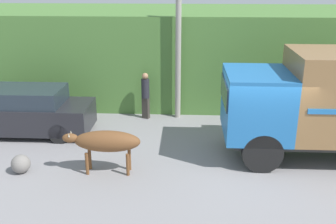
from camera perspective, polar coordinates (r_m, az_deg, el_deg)
The scene contains 8 objects.
ground_plane at distance 11.80m, azimuth 13.08°, elevation -7.41°, with size 60.00×60.00×0.00m, color gray.
hillside_embankment at distance 17.93m, azimuth 9.76°, elevation 8.49°, with size 32.00×6.13×3.74m.
building_backdrop at distance 16.44m, azimuth -5.40°, elevation 6.27°, with size 6.60×2.70×2.93m.
brown_cow at distance 10.82m, azimuth -9.03°, elevation -4.28°, with size 2.14×0.59×1.23m.
parked_suv at distance 14.23m, azimuth -20.16°, elevation 0.04°, with size 4.61×1.77×1.61m.
pedestrian_on_hill at distance 14.71m, azimuth -3.29°, elevation 2.75°, with size 0.40×0.40×1.77m.
utility_pole at distance 14.40m, azimuth 1.50°, elevation 9.55°, with size 0.90×0.21×5.22m.
roadside_rock at distance 11.68m, azimuth -20.58°, elevation -7.06°, with size 0.52×0.52×0.52m.
Camera 1 is at (-2.13, -10.34, 5.27)m, focal length 42.00 mm.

